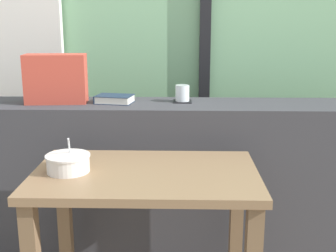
% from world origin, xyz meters
% --- Properties ---
extents(outdoor_backdrop, '(4.80, 0.08, 2.80)m').
position_xyz_m(outdoor_backdrop, '(0.00, 1.18, 1.40)').
color(outdoor_backdrop, '#7AAD7F').
rests_on(outdoor_backdrop, ground).
extents(curtain_left_panel, '(0.56, 0.06, 2.50)m').
position_xyz_m(curtain_left_panel, '(-0.98, 1.08, 1.25)').
color(curtain_left_panel, silver).
rests_on(curtain_left_panel, ground).
extents(window_divider_post, '(0.07, 0.05, 2.60)m').
position_xyz_m(window_divider_post, '(0.22, 1.11, 1.30)').
color(window_divider_post, black).
rests_on(window_divider_post, ground).
extents(dark_console_ledge, '(2.80, 0.38, 0.86)m').
position_xyz_m(dark_console_ledge, '(0.00, 0.55, 0.43)').
color(dark_console_ledge, '#38383D').
rests_on(dark_console_ledge, ground).
extents(breakfast_table, '(0.94, 0.59, 0.68)m').
position_xyz_m(breakfast_table, '(-0.08, -0.04, 0.55)').
color(breakfast_table, brown).
rests_on(breakfast_table, ground).
extents(coaster_square, '(0.10, 0.10, 0.00)m').
position_xyz_m(coaster_square, '(0.07, 0.59, 0.86)').
color(coaster_square, black).
rests_on(coaster_square, dark_console_ledge).
extents(juice_glass, '(0.08, 0.08, 0.09)m').
position_xyz_m(juice_glass, '(0.07, 0.59, 0.90)').
color(juice_glass, white).
rests_on(juice_glass, coaster_square).
extents(closed_book, '(0.21, 0.17, 0.04)m').
position_xyz_m(closed_book, '(-0.29, 0.56, 0.88)').
color(closed_book, '#1E2D47').
rests_on(closed_book, dark_console_ledge).
extents(throw_pillow, '(0.33, 0.17, 0.26)m').
position_xyz_m(throw_pillow, '(-0.60, 0.55, 0.99)').
color(throw_pillow, '#B74233').
rests_on(throw_pillow, dark_console_ledge).
extents(soup_bowl, '(0.18, 0.18, 0.15)m').
position_xyz_m(soup_bowl, '(-0.40, -0.05, 0.72)').
color(soup_bowl, silver).
rests_on(soup_bowl, breakfast_table).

